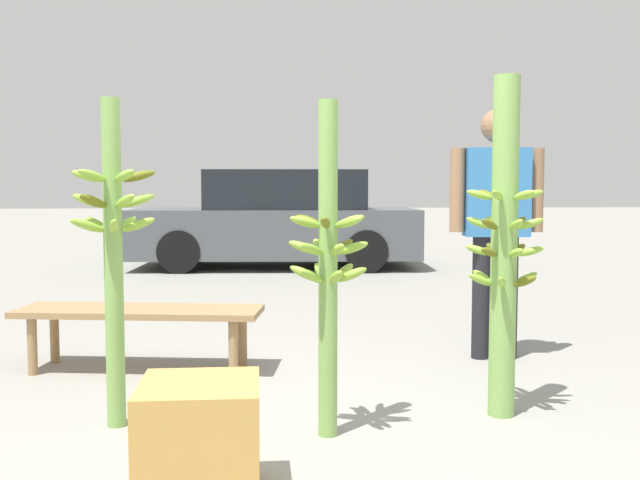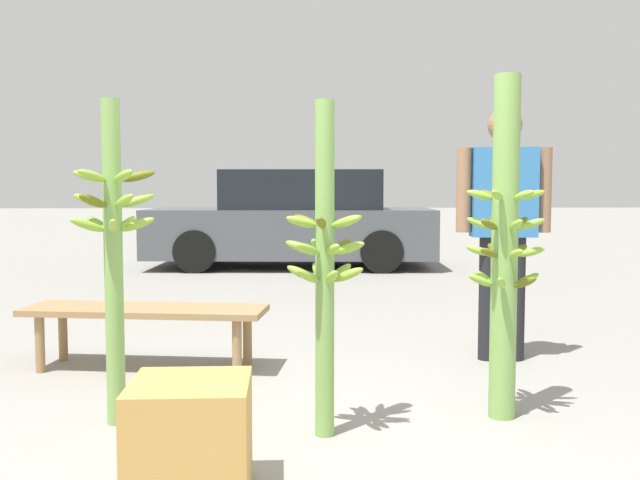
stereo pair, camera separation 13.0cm
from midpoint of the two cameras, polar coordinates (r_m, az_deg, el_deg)
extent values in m
plane|color=gray|center=(3.24, 0.66, -17.20)|extent=(80.00, 80.00, 0.00)
cylinder|color=#7AA851|center=(3.65, -15.22, -1.83)|extent=(0.09, 0.09, 1.61)
ellipsoid|color=#84B238|center=(3.52, -14.43, 5.00)|extent=(0.15, 0.17, 0.08)
ellipsoid|color=#5D6216|center=(3.65, -13.39, 4.98)|extent=(0.18, 0.10, 0.08)
ellipsoid|color=#84B238|center=(3.75, -15.03, 4.93)|extent=(0.05, 0.18, 0.08)
ellipsoid|color=#84B238|center=(3.69, -17.08, 4.90)|extent=(0.18, 0.09, 0.08)
ellipsoid|color=#84B238|center=(3.54, -16.80, 4.95)|extent=(0.13, 0.17, 0.08)
ellipsoid|color=#84B238|center=(3.65, -13.38, 3.10)|extent=(0.18, 0.11, 0.09)
ellipsoid|color=#84B238|center=(3.75, -15.02, 3.10)|extent=(0.05, 0.18, 0.09)
ellipsoid|color=#84B238|center=(3.69, -17.03, 3.04)|extent=(0.18, 0.09, 0.09)
ellipsoid|color=#5D6216|center=(3.54, -16.72, 3.01)|extent=(0.13, 0.17, 0.09)
ellipsoid|color=#84B238|center=(3.52, -14.39, 3.05)|extent=(0.15, 0.17, 0.09)
ellipsoid|color=#84B238|center=(3.59, -17.13, 1.14)|extent=(0.17, 0.13, 0.10)
ellipsoid|color=#84B238|center=(3.51, -15.21, 1.11)|extent=(0.09, 0.18, 0.10)
ellipsoid|color=#84B238|center=(3.60, -13.39, 1.22)|extent=(0.18, 0.06, 0.10)
ellipsoid|color=#84B238|center=(3.73, -14.20, 1.30)|extent=(0.11, 0.18, 0.10)
ellipsoid|color=#84B238|center=(3.73, -16.43, 1.26)|extent=(0.16, 0.15, 0.10)
cylinder|color=#7AA851|center=(3.35, 1.49, -2.43)|extent=(0.09, 0.09, 1.59)
ellipsoid|color=#84B238|center=(3.26, 3.13, 1.43)|extent=(0.15, 0.14, 0.08)
ellipsoid|color=#84B238|center=(3.38, 3.31, 1.52)|extent=(0.17, 0.09, 0.08)
ellipsoid|color=#84B238|center=(3.45, 1.74, 1.58)|extent=(0.07, 0.17, 0.08)
ellipsoid|color=#5D6216|center=(3.40, -0.06, 1.55)|extent=(0.15, 0.14, 0.08)
ellipsoid|color=#84B238|center=(3.29, -0.36, 1.46)|extent=(0.17, 0.09, 0.08)
ellipsoid|color=#5D6216|center=(3.22, 1.25, 1.40)|extent=(0.07, 0.17, 0.08)
ellipsoid|color=#84B238|center=(3.23, 2.19, -0.78)|extent=(0.08, 0.17, 0.09)
ellipsoid|color=#84B238|center=(3.32, 3.45, -0.66)|extent=(0.17, 0.08, 0.09)
ellipsoid|color=#5D6216|center=(3.43, 2.73, -0.50)|extent=(0.14, 0.14, 0.09)
ellipsoid|color=#84B238|center=(3.45, 0.85, -0.47)|extent=(0.08, 0.17, 0.09)
ellipsoid|color=#84B238|center=(3.36, -0.43, -0.59)|extent=(0.17, 0.08, 0.09)
ellipsoid|color=#84B238|center=(3.25, 0.19, -0.75)|extent=(0.14, 0.14, 0.09)
ellipsoid|color=#84B238|center=(3.46, 0.92, -2.53)|extent=(0.08, 0.16, 0.10)
ellipsoid|color=#84B238|center=(3.38, -0.38, -2.69)|extent=(0.16, 0.09, 0.10)
ellipsoid|color=#84B238|center=(3.27, 0.17, -2.92)|extent=(0.14, 0.14, 0.10)
ellipsoid|color=#84B238|center=(3.25, 2.10, -2.97)|extent=(0.08, 0.16, 0.10)
ellipsoid|color=#84B238|center=(3.33, 3.39, -2.80)|extent=(0.16, 0.09, 0.10)
ellipsoid|color=#84B238|center=(3.44, 2.75, -2.58)|extent=(0.14, 0.14, 0.10)
cylinder|color=#7AA851|center=(3.75, 15.51, -0.67)|extent=(0.13, 0.13, 1.75)
ellipsoid|color=#84B238|center=(3.71, 13.64, 3.53)|extent=(0.14, 0.05, 0.07)
ellipsoid|color=#84B238|center=(3.61, 14.99, 3.50)|extent=(0.11, 0.14, 0.07)
ellipsoid|color=#84B238|center=(3.64, 16.99, 3.46)|extent=(0.09, 0.14, 0.07)
ellipsoid|color=#84B238|center=(3.77, 17.51, 3.47)|extent=(0.14, 0.05, 0.07)
ellipsoid|color=#84B238|center=(3.86, 16.14, 3.51)|extent=(0.11, 0.14, 0.07)
ellipsoid|color=#5D6216|center=(3.83, 14.26, 3.54)|extent=(0.09, 0.14, 0.07)
ellipsoid|color=#5D6216|center=(3.64, 14.39, 1.21)|extent=(0.14, 0.12, 0.08)
ellipsoid|color=#84B238|center=(3.62, 16.40, 1.17)|extent=(0.06, 0.14, 0.08)
ellipsoid|color=#84B238|center=(3.73, 17.50, 1.22)|extent=(0.14, 0.09, 0.08)
ellipsoid|color=#5D6216|center=(3.84, 16.63, 1.32)|extent=(0.14, 0.12, 0.08)
ellipsoid|color=#84B238|center=(3.86, 14.74, 1.37)|extent=(0.06, 0.14, 0.08)
ellipsoid|color=#84B238|center=(3.75, 13.60, 1.31)|extent=(0.14, 0.09, 0.08)
ellipsoid|color=#5D6216|center=(3.86, 16.58, -0.76)|extent=(0.14, 0.12, 0.08)
ellipsoid|color=#5D6216|center=(3.86, 14.67, -0.71)|extent=(0.06, 0.15, 0.08)
ellipsoid|color=#84B238|center=(3.76, 13.54, -0.82)|extent=(0.15, 0.09, 0.08)
ellipsoid|color=#5D6216|center=(3.64, 14.36, -0.99)|extent=(0.14, 0.12, 0.08)
ellipsoid|color=#84B238|center=(3.63, 16.39, -1.05)|extent=(0.06, 0.15, 0.08)
ellipsoid|color=#84B238|center=(3.74, 17.48, -0.92)|extent=(0.15, 0.09, 0.08)
ellipsoid|color=#84B238|center=(3.64, 15.28, -3.34)|extent=(0.09, 0.14, 0.09)
ellipsoid|color=#5D6216|center=(3.69, 17.07, -3.27)|extent=(0.11, 0.14, 0.09)
ellipsoid|color=#84B238|center=(3.82, 17.18, -3.03)|extent=(0.14, 0.05, 0.09)
ellipsoid|color=#5D6216|center=(3.89, 15.63, -2.87)|extent=(0.09, 0.14, 0.09)
ellipsoid|color=#84B238|center=(3.84, 13.91, -2.93)|extent=(0.11, 0.14, 0.09)
ellipsoid|color=#84B238|center=(3.71, 13.69, -3.16)|extent=(0.14, 0.05, 0.09)
cylinder|color=black|center=(5.09, 16.12, -4.52)|extent=(0.13, 0.13, 0.85)
cylinder|color=black|center=(5.05, 13.98, -4.55)|extent=(0.13, 0.13, 0.85)
cube|color=#3372B2|center=(5.01, 15.21, 3.70)|extent=(0.45, 0.23, 0.60)
cylinder|color=#936B4C|center=(5.08, 18.18, 3.81)|extent=(0.11, 0.11, 0.57)
cylinder|color=#936B4C|center=(4.96, 12.18, 3.92)|extent=(0.11, 0.11, 0.57)
sphere|color=#936B4C|center=(5.03, 15.31, 8.85)|extent=(0.23, 0.23, 0.23)
cube|color=#99754C|center=(4.78, -13.05, -5.49)|extent=(1.62, 0.68, 0.04)
cylinder|color=#99754C|center=(5.20, -19.20, -7.11)|extent=(0.06, 0.06, 0.37)
cylinder|color=#99754C|center=(4.81, -5.05, -7.81)|extent=(0.06, 0.06, 0.37)
cylinder|color=#99754C|center=(4.92, -20.79, -7.79)|extent=(0.06, 0.06, 0.37)
cylinder|color=#99754C|center=(4.50, -5.83, -8.64)|extent=(0.06, 0.06, 0.37)
cube|color=#4C5156|center=(10.72, -1.98, 0.62)|extent=(4.30, 2.00, 0.71)
cube|color=black|center=(10.69, -1.09, 4.04)|extent=(2.41, 1.74, 0.57)
cylinder|color=black|center=(10.09, -9.59, -0.90)|extent=(0.61, 0.24, 0.60)
cylinder|color=black|center=(11.65, -8.22, -0.21)|extent=(0.61, 0.24, 0.60)
cylinder|color=black|center=(9.97, 5.32, -0.92)|extent=(0.61, 0.24, 0.60)
cylinder|color=black|center=(11.54, 4.68, -0.23)|extent=(0.61, 0.24, 0.60)
cube|color=#C69347|center=(2.85, -9.00, -15.47)|extent=(0.45, 0.45, 0.45)
camera|label=1|loc=(0.06, -89.02, 0.07)|focal=40.00mm
camera|label=2|loc=(0.06, 90.98, -0.07)|focal=40.00mm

